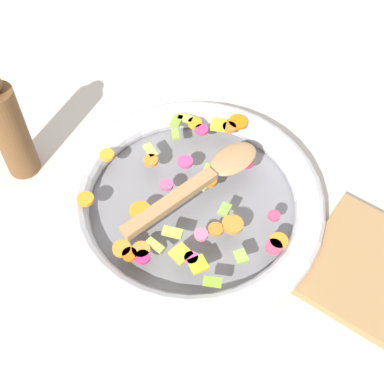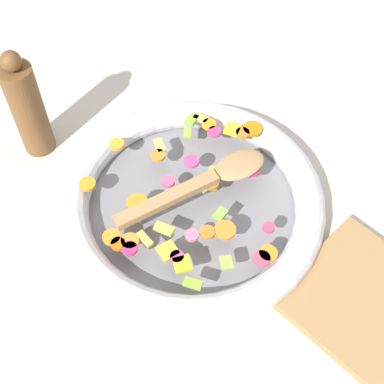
# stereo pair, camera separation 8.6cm
# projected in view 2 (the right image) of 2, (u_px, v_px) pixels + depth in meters

# --- Properties ---
(ground_plane) EXTENTS (4.00, 4.00, 0.00)m
(ground_plane) POSITION_uv_depth(u_px,v_px,m) (192.00, 209.00, 0.90)
(ground_plane) COLOR beige
(skillet) EXTENTS (0.44, 0.44, 0.05)m
(skillet) POSITION_uv_depth(u_px,v_px,m) (192.00, 202.00, 0.88)
(skillet) COLOR slate
(skillet) RESTS_ON ground_plane
(chopped_vegetables) EXTENTS (0.35, 0.36, 0.01)m
(chopped_vegetables) POSITION_uv_depth(u_px,v_px,m) (190.00, 194.00, 0.85)
(chopped_vegetables) COLOR orange
(chopped_vegetables) RESTS_ON skillet
(wooden_spoon) EXTENTS (0.11, 0.27, 0.01)m
(wooden_spoon) POSITION_uv_depth(u_px,v_px,m) (208.00, 180.00, 0.86)
(wooden_spoon) COLOR #A87F51
(wooden_spoon) RESTS_ON chopped_vegetables
(pepper_mill) EXTENTS (0.06, 0.06, 0.22)m
(pepper_mill) POSITION_uv_depth(u_px,v_px,m) (27.00, 108.00, 0.90)
(pepper_mill) COLOR brown
(pepper_mill) RESTS_ON ground_plane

